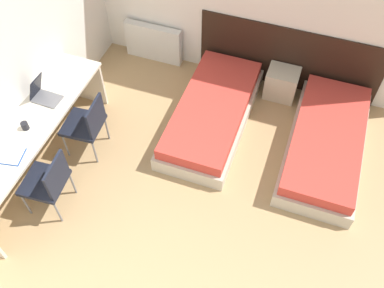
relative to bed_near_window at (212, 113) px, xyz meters
name	(u,v)px	position (x,y,z in m)	size (l,w,h in m)	color
wall_left	(3,61)	(-2.03, -1.06, 1.17)	(0.05, 5.21, 2.70)	white
headboard_panel	(288,59)	(0.75, 1.04, 0.31)	(2.51, 0.03, 0.98)	black
bed_near_window	(212,113)	(0.00, 0.00, 0.00)	(0.91, 2.01, 0.37)	beige
bed_near_door	(326,143)	(1.50, 0.00, 0.00)	(0.91, 2.01, 0.37)	beige
nightstand	(282,83)	(0.75, 0.83, 0.04)	(0.43, 0.36, 0.43)	beige
radiator	(154,43)	(-1.23, 0.95, 0.11)	(0.87, 0.12, 0.58)	silver
desk	(32,135)	(-1.73, -1.37, 0.42)	(0.55, 2.46, 0.74)	beige
chair_near_laptop	(87,123)	(-1.30, -0.93, 0.31)	(0.48, 0.48, 0.85)	black
chair_near_notebook	(48,181)	(-1.30, -1.81, 0.31)	(0.49, 0.49, 0.85)	black
laptop	(43,95)	(-1.79, -0.93, 0.63)	(0.33, 0.23, 0.32)	slate
open_notebook	(9,155)	(-1.70, -1.79, 0.57)	(0.35, 0.29, 0.02)	#1E4793
mug	(25,126)	(-1.74, -1.40, 0.61)	(0.08, 0.08, 0.09)	black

